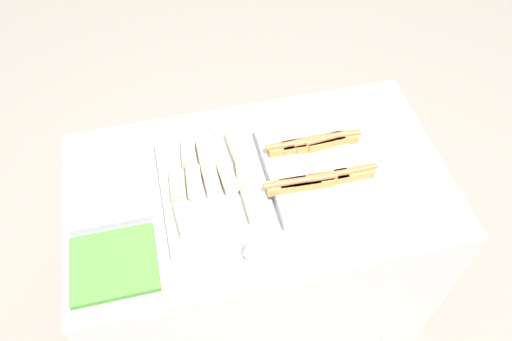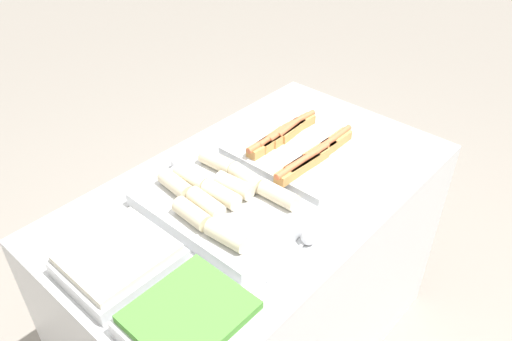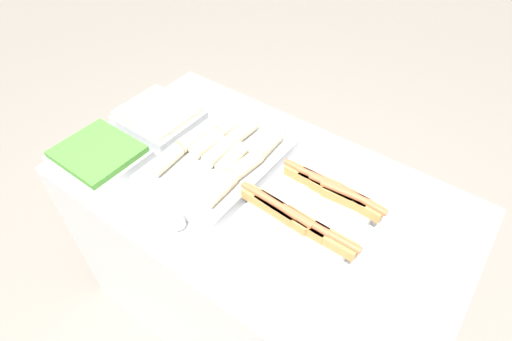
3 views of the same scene
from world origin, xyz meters
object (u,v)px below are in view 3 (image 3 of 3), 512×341
(tray_wraps, at_px, (220,158))
(serving_spoon_near, at_px, (175,222))
(tray_side_front, at_px, (99,157))
(tray_hotdogs, at_px, (311,209))
(tray_side_back, at_px, (159,117))
(serving_spoon_far, at_px, (277,128))

(tray_wraps, distance_m, serving_spoon_near, 0.30)
(tray_side_front, bearing_deg, tray_hotdogs, 18.54)
(tray_side_back, relative_size, serving_spoon_far, 1.46)
(serving_spoon_near, height_order, serving_spoon_far, same)
(tray_side_front, height_order, serving_spoon_near, tray_side_front)
(tray_wraps, xyz_separation_m, serving_spoon_near, (0.06, -0.29, -0.02))
(tray_side_back, bearing_deg, tray_wraps, -6.45)
(serving_spoon_near, xyz_separation_m, serving_spoon_far, (-0.01, 0.58, 0.00))
(tray_side_front, xyz_separation_m, serving_spoon_near, (0.42, -0.04, -0.01))
(tray_wraps, relative_size, tray_side_front, 1.73)
(tray_hotdogs, xyz_separation_m, tray_side_back, (-0.75, 0.05, -0.00))
(serving_spoon_far, bearing_deg, serving_spoon_near, -89.27)
(serving_spoon_near, bearing_deg, tray_side_back, 141.54)
(tray_wraps, height_order, serving_spoon_far, tray_wraps)
(tray_hotdogs, height_order, tray_side_back, tray_hotdogs)
(tray_wraps, bearing_deg, tray_side_back, 173.55)
(tray_hotdogs, distance_m, tray_wraps, 0.38)
(tray_side_front, relative_size, serving_spoon_far, 1.46)
(tray_hotdogs, distance_m, tray_side_back, 0.75)
(tray_wraps, bearing_deg, serving_spoon_near, -78.57)
(tray_wraps, distance_m, serving_spoon_far, 0.29)
(tray_hotdogs, bearing_deg, tray_side_front, -161.46)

